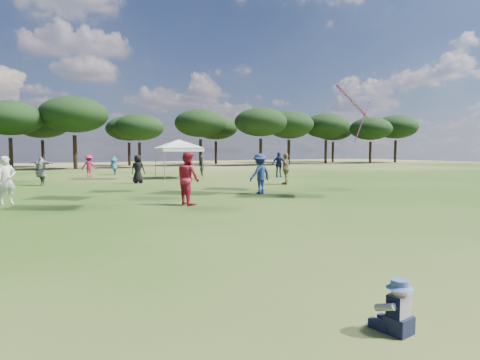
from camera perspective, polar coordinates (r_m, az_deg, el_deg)
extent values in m
cylinder|color=black|center=(45.49, -29.78, 3.21)|extent=(0.37, 0.37, 3.21)
ellipsoid|color=black|center=(45.60, -29.95, 7.65)|extent=(6.24, 6.24, 3.36)
cylinder|color=black|center=(45.47, -22.41, 3.67)|extent=(0.41, 0.41, 3.56)
ellipsoid|color=black|center=(45.63, -22.54, 8.59)|extent=(6.91, 6.91, 3.73)
cylinder|color=black|center=(47.26, -14.08, 3.46)|extent=(0.33, 0.33, 2.88)
ellipsoid|color=black|center=(47.33, -14.15, 7.30)|extent=(5.60, 5.60, 3.02)
cylinder|color=black|center=(52.65, -5.63, 3.93)|extent=(0.39, 0.39, 3.44)
ellipsoid|color=black|center=(52.77, -5.66, 8.04)|extent=(6.69, 6.69, 3.60)
cylinder|color=black|center=(52.52, 2.96, 3.99)|extent=(0.40, 0.40, 3.53)
ellipsoid|color=black|center=(52.65, 2.98, 8.23)|extent=(6.86, 6.86, 3.70)
cylinder|color=black|center=(55.67, 6.94, 3.95)|extent=(0.40, 0.40, 3.47)
ellipsoid|color=black|center=(55.79, 6.97, 7.87)|extent=(6.74, 6.74, 3.63)
cylinder|color=black|center=(62.70, 12.09, 3.96)|extent=(0.41, 0.41, 3.57)
ellipsoid|color=black|center=(62.82, 12.15, 7.54)|extent=(6.94, 6.94, 3.74)
cylinder|color=black|center=(66.12, 18.03, 3.76)|extent=(0.38, 0.38, 3.35)
ellipsoid|color=black|center=(66.21, 18.11, 6.95)|extent=(6.51, 6.51, 3.51)
cylinder|color=black|center=(71.42, 21.21, 3.82)|extent=(0.42, 0.42, 3.66)
ellipsoid|color=black|center=(71.53, 21.30, 7.04)|extent=(7.10, 7.10, 3.83)
cylinder|color=black|center=(53.52, -26.22, 3.39)|extent=(0.37, 0.37, 3.20)
ellipsoid|color=black|center=(53.61, -26.35, 7.15)|extent=(6.21, 6.21, 3.35)
cylinder|color=black|center=(54.01, -15.47, 3.57)|extent=(0.34, 0.34, 2.99)
ellipsoid|color=black|center=(54.08, -15.54, 7.06)|extent=(5.81, 5.81, 3.13)
cylinder|color=black|center=(58.97, -3.45, 3.91)|extent=(0.38, 0.38, 3.31)
ellipsoid|color=black|center=(59.07, -3.47, 7.44)|extent=(6.43, 6.43, 3.47)
cylinder|color=black|center=(66.60, 6.99, 4.06)|extent=(0.42, 0.42, 3.64)
ellipsoid|color=black|center=(66.71, 7.02, 7.49)|extent=(7.06, 7.06, 3.81)
cylinder|color=black|center=(72.02, 13.06, 3.92)|extent=(0.40, 0.40, 3.46)
ellipsoid|color=black|center=(72.11, 13.12, 6.94)|extent=(6.72, 6.72, 3.62)
cylinder|color=gray|center=(27.13, -10.71, 2.19)|extent=(0.06, 0.06, 2.06)
cylinder|color=gray|center=(27.89, -5.31, 2.29)|extent=(0.06, 0.06, 2.06)
cylinder|color=gray|center=(29.76, -11.93, 2.34)|extent=(0.06, 0.06, 2.06)
cylinder|color=gray|center=(30.45, -6.97, 2.44)|extent=(0.06, 0.06, 2.06)
cube|color=white|center=(28.76, -8.75, 4.28)|extent=(3.14, 3.14, 0.25)
pyramid|color=white|center=(28.77, -8.77, 5.72)|extent=(5.78, 5.78, 0.60)
cube|color=black|center=(4.85, 21.61, -18.58)|extent=(0.27, 0.27, 0.19)
cube|color=black|center=(4.89, 19.16, -18.89)|extent=(0.11, 0.23, 0.10)
cube|color=black|center=(5.02, 20.29, -18.29)|extent=(0.11, 0.23, 0.10)
cube|color=white|center=(4.78, 21.68, -16.28)|extent=(0.25, 0.19, 0.25)
cylinder|color=white|center=(4.69, 19.94, -16.63)|extent=(0.11, 0.24, 0.15)
cylinder|color=white|center=(4.93, 21.94, -15.63)|extent=(0.11, 0.24, 0.15)
sphere|color=#E0B293|center=(4.72, 21.74, -14.37)|extent=(0.17, 0.17, 0.17)
cone|color=#547CC5|center=(4.71, 21.75, -13.91)|extent=(0.28, 0.28, 0.03)
cylinder|color=#547CC5|center=(4.70, 21.76, -13.46)|extent=(0.18, 0.18, 0.07)
imported|color=#525257|center=(24.93, -26.47, 1.13)|extent=(1.43, 2.00, 1.61)
imported|color=black|center=(24.68, -14.32, 1.52)|extent=(0.99, 0.93, 1.70)
imported|color=beige|center=(16.83, -30.27, -0.02)|extent=(0.75, 0.61, 1.76)
imported|color=navy|center=(18.12, 2.83, 0.90)|extent=(1.30, 0.93, 1.82)
imported|color=#2E2E33|center=(31.80, -5.41, 2.07)|extent=(0.45, 0.62, 1.56)
imported|color=maroon|center=(14.52, -7.38, 0.24)|extent=(0.83, 1.01, 1.91)
imported|color=navy|center=(29.52, 5.58, 2.20)|extent=(0.99, 1.15, 1.86)
imported|color=olive|center=(23.26, 6.52, 1.61)|extent=(1.08, 1.06, 1.82)
imported|color=#AB1C42|center=(31.42, -20.68, 1.87)|extent=(1.21, 0.96, 1.64)
imported|color=#255F71|center=(34.18, -17.51, 2.02)|extent=(1.29, 1.91, 1.53)
plane|color=#C731AE|center=(17.65, 15.63, 10.71)|extent=(2.32, 2.17, 1.56)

